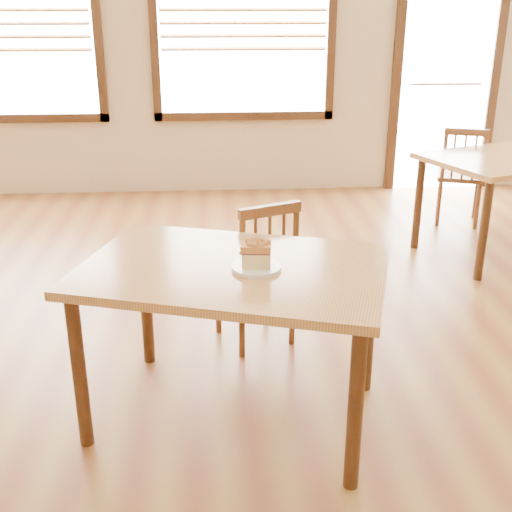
{
  "coord_description": "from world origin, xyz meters",
  "views": [
    {
      "loc": [
        -0.02,
        -2.42,
        1.79
      ],
      "look_at": [
        0.15,
        0.08,
        0.8
      ],
      "focal_mm": 45.0,
      "sensor_mm": 36.0,
      "label": 1
    }
  ],
  "objects_px": {
    "cafe_table_main": "(233,285)",
    "cafe_chair_second": "(461,175)",
    "cafe_chair_main": "(258,271)",
    "cake_slice": "(257,253)",
    "plate": "(256,268)"
  },
  "relations": [
    {
      "from": "cafe_chair_main",
      "to": "plate",
      "type": "distance_m",
      "value": 0.81
    },
    {
      "from": "cafe_table_main",
      "to": "cake_slice",
      "type": "distance_m",
      "value": 0.2
    },
    {
      "from": "cake_slice",
      "to": "cafe_table_main",
      "type": "bearing_deg",
      "value": 158.84
    },
    {
      "from": "cafe_table_main",
      "to": "cake_slice",
      "type": "xyz_separation_m",
      "value": [
        0.1,
        -0.05,
        0.16
      ]
    },
    {
      "from": "plate",
      "to": "cake_slice",
      "type": "relative_size",
      "value": 1.5
    },
    {
      "from": "cafe_chair_second",
      "to": "cafe_table_main",
      "type": "bearing_deg",
      "value": 72.2
    },
    {
      "from": "cafe_chair_main",
      "to": "plate",
      "type": "height_order",
      "value": "cafe_chair_main"
    },
    {
      "from": "cafe_table_main",
      "to": "cafe_chair_second",
      "type": "distance_m",
      "value": 3.37
    },
    {
      "from": "cafe_chair_second",
      "to": "cake_slice",
      "type": "distance_m",
      "value": 3.37
    },
    {
      "from": "cafe_table_main",
      "to": "cafe_chair_second",
      "type": "xyz_separation_m",
      "value": [
        2.03,
        2.68,
        -0.23
      ]
    },
    {
      "from": "plate",
      "to": "cake_slice",
      "type": "distance_m",
      "value": 0.07
    },
    {
      "from": "cafe_chair_main",
      "to": "cafe_chair_second",
      "type": "bearing_deg",
      "value": -156.62
    },
    {
      "from": "cafe_chair_main",
      "to": "cafe_chair_second",
      "type": "xyz_separation_m",
      "value": [
        1.88,
        1.98,
        0.0
      ]
    },
    {
      "from": "cafe_chair_main",
      "to": "cake_slice",
      "type": "relative_size",
      "value": 6.14
    },
    {
      "from": "cafe_chair_main",
      "to": "cafe_chair_second",
      "type": "relative_size",
      "value": 0.99
    }
  ]
}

